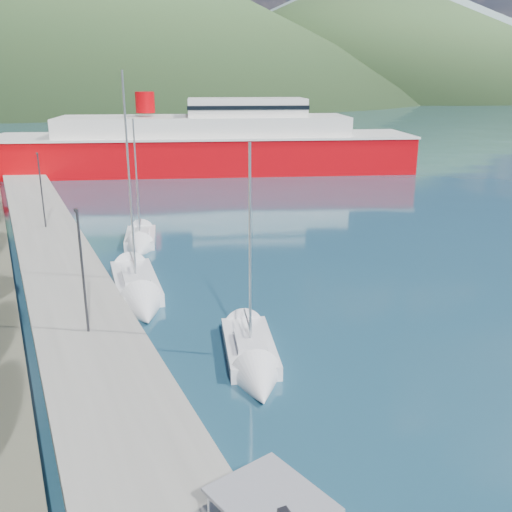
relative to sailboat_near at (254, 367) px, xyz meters
name	(u,v)px	position (x,y,z in m)	size (l,w,h in m)	color
ground	(53,137)	(2.70, 111.75, -0.30)	(1400.00, 1400.00, 0.00)	navy
quay	(61,268)	(-6.30, 17.75, 0.10)	(5.00, 88.00, 0.80)	gray
hills_far	(135,10)	(141.29, 610.48, 77.09)	(1480.00, 900.00, 180.00)	gray
hills_near	(163,16)	(100.74, 364.25, 48.88)	(1010.00, 520.00, 115.00)	#38552D
lamp_posts	(81,266)	(-6.30, 6.17, 3.79)	(0.15, 43.89, 6.06)	#2D2D33
sailboat_near	(254,367)	(0.00, 0.00, 0.00)	(4.41, 7.96, 10.96)	silver
sailboat_mid	(140,297)	(-2.66, 10.44, 0.04)	(3.75, 10.01, 14.05)	silver
sailboat_far	(140,244)	(-0.05, 21.38, 0.00)	(4.18, 7.56, 10.60)	silver
ferry	(207,146)	(17.44, 54.49, 3.14)	(57.73, 29.89, 11.30)	#BD0209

